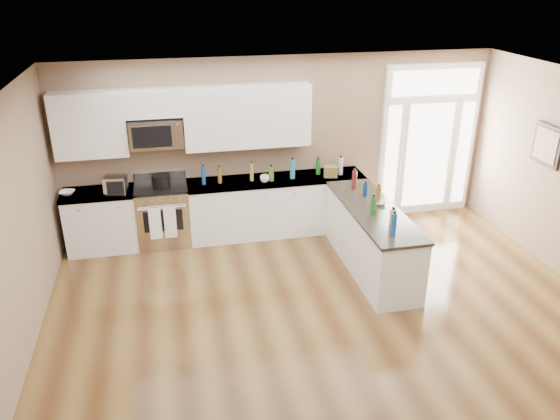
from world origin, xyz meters
name	(u,v)px	position (x,y,z in m)	size (l,w,h in m)	color
ground	(362,380)	(0.00, 0.00, 0.00)	(8.00, 8.00, 0.00)	#4A2E14
room_shell	(373,236)	(0.00, 0.00, 1.71)	(8.00, 8.00, 8.00)	#886D56
back_cabinet_left	(103,222)	(-2.87, 3.69, 0.44)	(1.10, 0.66, 0.94)	white
back_cabinet_right	(276,207)	(-0.16, 3.69, 0.44)	(2.85, 0.66, 0.94)	white
peninsula_cabinet	(371,241)	(0.93, 2.24, 0.43)	(0.69, 2.32, 0.94)	white
upper_cabinet_left	(89,125)	(-2.88, 3.83, 1.93)	(1.04, 0.33, 0.95)	white
upper_cabinet_right	(247,117)	(-0.57, 3.83, 1.93)	(1.94, 0.33, 0.95)	white
upper_cabinet_short	(153,103)	(-1.95, 3.83, 2.20)	(0.82, 0.33, 0.40)	white
microwave	(156,133)	(-1.95, 3.80, 1.76)	(0.78, 0.41, 0.42)	silver
entry_door	(428,141)	(2.55, 3.95, 1.30)	(1.70, 0.10, 2.60)	white
wall_art_near	(547,145)	(3.47, 2.20, 1.70)	(0.05, 0.58, 0.58)	black
kitchen_range	(163,215)	(-1.96, 3.69, 0.48)	(0.80, 0.70, 1.08)	silver
stockpot	(161,180)	(-1.94, 3.67, 1.05)	(0.27, 0.27, 0.21)	black
toaster_oven	(116,185)	(-2.60, 3.56, 1.07)	(0.31, 0.25, 0.27)	silver
cardboard_box	(331,171)	(0.71, 3.58, 1.03)	(0.21, 0.16, 0.18)	brown
bowl_left	(67,193)	(-3.31, 3.68, 0.97)	(0.22, 0.22, 0.05)	white
bowl_peninsula	(380,203)	(1.07, 2.34, 0.96)	(0.15, 0.15, 0.05)	white
cup_counter	(265,179)	(-0.37, 3.57, 1.00)	(0.14, 0.14, 0.11)	white
counter_bottles	(321,184)	(0.37, 2.98, 1.07)	(2.39, 2.41, 0.31)	#19591E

